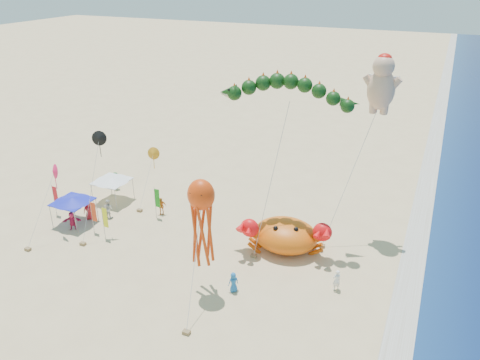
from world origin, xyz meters
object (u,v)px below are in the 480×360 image
(crab_inflatable, at_px, (285,235))
(canopy_blue, at_px, (72,200))
(octopus_kite, at_px, (202,216))
(dragon_kite, at_px, (288,95))
(canopy_white, at_px, (112,179))
(cherub_kite, at_px, (382,83))

(crab_inflatable, height_order, canopy_blue, crab_inflatable)
(octopus_kite, bearing_deg, dragon_kite, 72.31)
(dragon_kite, relative_size, canopy_blue, 4.08)
(crab_inflatable, bearing_deg, dragon_kite, 114.74)
(octopus_kite, xyz_separation_m, canopy_blue, (-15.82, 3.70, -3.74))
(dragon_kite, height_order, canopy_white, dragon_kite)
(crab_inflatable, height_order, cherub_kite, cherub_kite)
(dragon_kite, xyz_separation_m, octopus_kite, (-3.00, -9.40, -6.83))
(cherub_kite, height_order, canopy_white, cherub_kite)
(crab_inflatable, height_order, dragon_kite, dragon_kite)
(dragon_kite, xyz_separation_m, cherub_kite, (6.53, 4.35, 0.68))
(crab_inflatable, bearing_deg, cherub_kite, 48.78)
(dragon_kite, bearing_deg, octopus_kite, -107.69)
(dragon_kite, height_order, cherub_kite, cherub_kite)
(canopy_white, bearing_deg, dragon_kite, 1.46)
(dragon_kite, relative_size, cherub_kite, 0.89)
(octopus_kite, bearing_deg, cherub_kite, 55.30)
(cherub_kite, bearing_deg, canopy_blue, -158.35)
(crab_inflatable, distance_m, canopy_blue, 20.12)
(canopy_blue, distance_m, canopy_white, 5.26)
(crab_inflatable, distance_m, octopus_kite, 9.60)
(canopy_blue, relative_size, canopy_white, 0.99)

